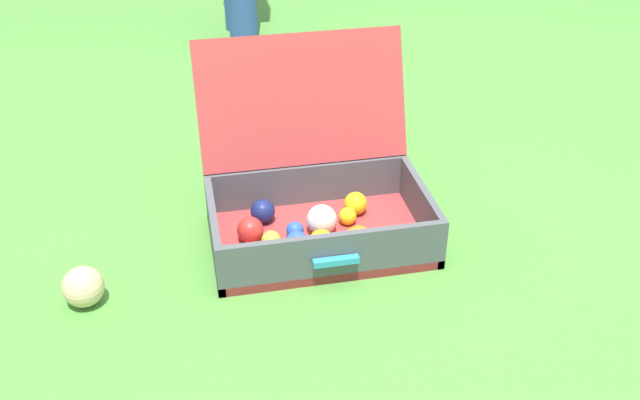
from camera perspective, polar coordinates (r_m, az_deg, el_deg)
ground_plane at (r=2.00m, az=1.39°, el=-1.92°), size 16.00×16.00×0.00m
open_suitcase at (r=1.92m, az=-0.39°, el=0.26°), size 0.56×0.50×0.47m
stray_ball_on_grass at (r=1.80m, az=-17.75°, el=-6.37°), size 0.10×0.10×0.10m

